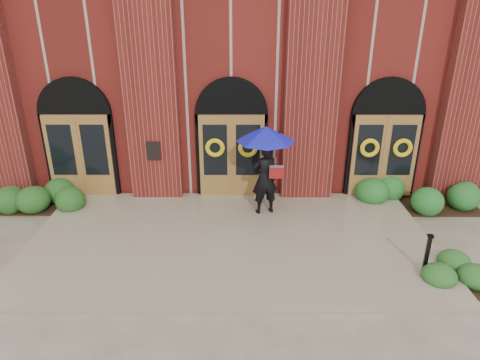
{
  "coord_description": "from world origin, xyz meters",
  "views": [
    {
      "loc": [
        0.27,
        -9.21,
        5.68
      ],
      "look_at": [
        0.25,
        1.0,
        1.36
      ],
      "focal_mm": 32.0,
      "sensor_mm": 36.0,
      "label": 1
    }
  ],
  "objects_px": {
    "metal_post": "(427,253)",
    "hedge_wall_left": "(55,195)",
    "hedge_wall_right": "(423,195)",
    "man_with_umbrella": "(266,153)"
  },
  "relations": [
    {
      "from": "metal_post",
      "to": "hedge_wall_left",
      "type": "bearing_deg",
      "value": 159.62
    },
    {
      "from": "metal_post",
      "to": "hedge_wall_right",
      "type": "distance_m",
      "value": 3.79
    },
    {
      "from": "man_with_umbrella",
      "to": "hedge_wall_right",
      "type": "xyz_separation_m",
      "value": [
        4.72,
        0.65,
        -1.52
      ]
    },
    {
      "from": "metal_post",
      "to": "hedge_wall_right",
      "type": "relative_size",
      "value": 0.32
    },
    {
      "from": "man_with_umbrella",
      "to": "metal_post",
      "type": "bearing_deg",
      "value": 123.66
    },
    {
      "from": "hedge_wall_right",
      "to": "metal_post",
      "type": "bearing_deg",
      "value": -110.89
    },
    {
      "from": "metal_post",
      "to": "hedge_wall_left",
      "type": "xyz_separation_m",
      "value": [
        -9.5,
        3.53,
        -0.28
      ]
    },
    {
      "from": "hedge_wall_left",
      "to": "metal_post",
      "type": "bearing_deg",
      "value": -20.38
    },
    {
      "from": "man_with_umbrella",
      "to": "hedge_wall_right",
      "type": "height_order",
      "value": "man_with_umbrella"
    },
    {
      "from": "metal_post",
      "to": "hedge_wall_right",
      "type": "height_order",
      "value": "metal_post"
    }
  ]
}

